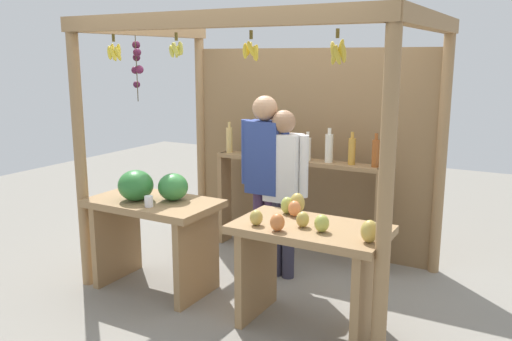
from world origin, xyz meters
TOP-DOWN VIEW (x-y plane):
  - ground_plane at (0.00, 0.00)m, footprint 12.00×12.00m
  - market_stall at (-0.00, 0.40)m, footprint 2.78×1.91m
  - fruit_counter_left at (-0.73, -0.68)m, footprint 1.12×0.64m
  - fruit_counter_right at (0.73, -0.68)m, footprint 1.12×0.65m
  - bottle_shelf_unit at (-0.01, 0.68)m, footprint 1.78×0.22m
  - vendor_man at (-0.06, 0.09)m, footprint 0.48×0.23m
  - vendor_woman at (0.13, 0.09)m, footprint 0.48×0.21m

SIDE VIEW (x-z plane):
  - ground_plane at x=0.00m, z-range 0.00..0.00m
  - fruit_counter_right at x=0.73m, z-range 0.11..1.07m
  - fruit_counter_left at x=-0.73m, z-range 0.13..1.19m
  - bottle_shelf_unit at x=-0.01m, z-range 0.13..1.48m
  - vendor_woman at x=0.13m, z-range 0.15..1.69m
  - vendor_man at x=-0.06m, z-range 0.17..1.84m
  - market_stall at x=0.00m, z-range 0.20..2.52m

